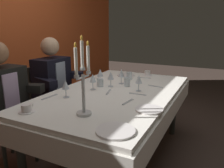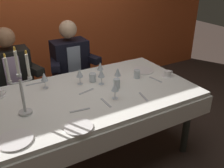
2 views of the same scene
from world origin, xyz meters
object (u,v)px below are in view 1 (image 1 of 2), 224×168
candelabra (83,84)px  coffee_cup_1 (147,73)px  water_tumbler_1 (100,83)px  wine_glass_1 (66,85)px  wine_glass_2 (121,74)px  wine_glass_3 (139,80)px  water_tumbler_2 (129,76)px  wine_glass_5 (100,73)px  seated_diner_0 (1,96)px  wine_glass_0 (111,76)px  dinner_plate_0 (149,109)px  wine_glass_4 (93,79)px  dining_table (115,102)px  dinner_plate_1 (126,75)px  seated_diner_1 (52,80)px  dinner_plate_2 (115,131)px  water_tumbler_0 (127,82)px  coffee_cup_0 (27,109)px

candelabra → coffee_cup_1: candelabra is taller
candelabra → water_tumbler_1: size_ratio=6.49×
wine_glass_1 → wine_glass_2: bearing=-20.1°
wine_glass_3 → water_tumbler_2: wine_glass_3 is taller
wine_glass_5 → seated_diner_0: size_ratio=0.13×
wine_glass_0 → water_tumbler_1: 0.13m
dinner_plate_0 → water_tumbler_2: 1.03m
wine_glass_5 → water_tumbler_1: bearing=-151.6°
wine_glass_4 → wine_glass_2: bearing=-25.3°
dining_table → dinner_plate_1: (0.69, 0.17, 0.13)m
wine_glass_1 → wine_glass_3: size_ratio=1.00×
dinner_plate_1 → wine_glass_3: wine_glass_3 is taller
wine_glass_1 → wine_glass_4: (0.33, -0.08, 0.00)m
water_tumbler_2 → seated_diner_1: size_ratio=0.07×
wine_glass_4 → dinner_plate_2: bearing=-140.9°
dining_table → coffee_cup_1: coffee_cup_1 is taller
wine_glass_1 → seated_diner_0: 0.63m
dinner_plate_1 → coffee_cup_1: 0.28m
water_tumbler_2 → water_tumbler_0: bearing=-162.2°
wine_glass_0 → water_tumbler_0: 0.19m
water_tumbler_1 → water_tumbler_2: size_ratio=0.99×
wine_glass_2 → wine_glass_5: 0.24m
wine_glass_0 → seated_diner_0: size_ratio=0.13×
dinner_plate_0 → wine_glass_1: (-0.02, 0.77, 0.11)m
wine_glass_1 → seated_diner_0: seated_diner_0 is taller
wine_glass_5 → candelabra: bearing=-158.2°
coffee_cup_1 → wine_glass_4: bearing=162.1°
coffee_cup_0 → water_tumbler_0: bearing=-20.8°
coffee_cup_0 → coffee_cup_1: (1.64, -0.42, 0.00)m
wine_glass_2 → wine_glass_4: size_ratio=1.00×
wine_glass_2 → water_tumbler_1: bearing=143.0°
wine_glass_0 → seated_diner_0: bearing=133.5°
dinner_plate_2 → seated_diner_1: bearing=54.8°
water_tumbler_2 → coffee_cup_0: 1.36m
candelabra → water_tumbler_2: candelabra is taller
coffee_cup_1 → water_tumbler_1: bearing=159.6°
dinner_plate_0 → wine_glass_0: bearing=49.5°
wine_glass_3 → water_tumbler_1: wine_glass_3 is taller
seated_diner_0 → dinner_plate_0: bearing=-79.9°
wine_glass_5 → coffee_cup_1: 0.72m
wine_glass_2 → wine_glass_0: bearing=161.5°
dinner_plate_2 → wine_glass_0: bearing=28.2°
wine_glass_1 → coffee_cup_1: wine_glass_1 is taller
wine_glass_2 → seated_diner_0: 1.22m
water_tumbler_1 → dinner_plate_0: bearing=-123.2°
wine_glass_5 → water_tumbler_2: (0.32, -0.22, -0.07)m
coffee_cup_0 → coffee_cup_1: bearing=-14.3°
water_tumbler_0 → seated_diner_0: size_ratio=0.08×
dinner_plate_2 → wine_glass_1: size_ratio=1.50×
water_tumbler_0 → seated_diner_1: size_ratio=0.08×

